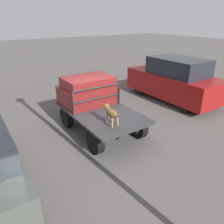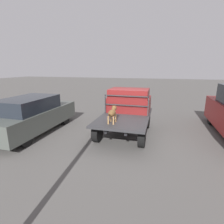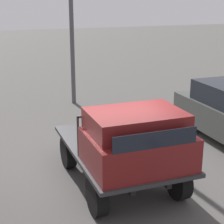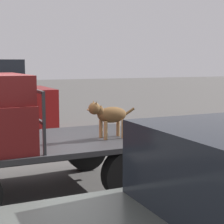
% 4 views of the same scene
% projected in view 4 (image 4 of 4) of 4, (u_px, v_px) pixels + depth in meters
% --- Properties ---
extents(ground_plane, '(80.00, 80.00, 0.00)m').
position_uv_depth(ground_plane, '(41.00, 191.00, 6.05)').
color(ground_plane, '#514F4C').
extents(flatbed_truck, '(3.59, 2.07, 0.83)m').
position_uv_depth(flatbed_truck, '(40.00, 155.00, 5.97)').
color(flatbed_truck, black).
rests_on(flatbed_truck, ground).
extents(truck_headboard, '(0.04, 1.95, 0.86)m').
position_uv_depth(truck_headboard, '(28.00, 106.00, 5.79)').
color(truck_headboard, '#2D2D30').
rests_on(truck_headboard, flatbed_truck).
extents(dog, '(0.86, 0.26, 0.64)m').
position_uv_depth(dog, '(108.00, 115.00, 6.09)').
color(dog, '#9E7547').
rests_on(dog, flatbed_truck).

